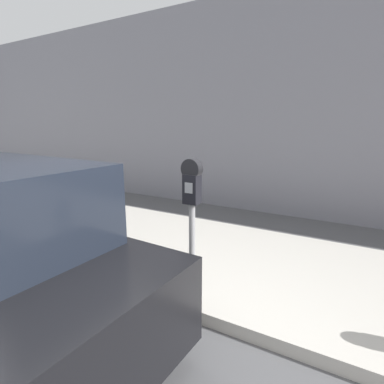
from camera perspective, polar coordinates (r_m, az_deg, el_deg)
ground_plane at (r=3.20m, az=-14.84°, el=-28.21°), size 60.00×60.00×0.00m
sidewalk at (r=4.70m, az=4.60°, el=-12.47°), size 24.00×2.80×0.15m
building_facade at (r=7.24m, az=16.03°, el=15.35°), size 24.00×0.30×4.91m
parking_meter at (r=3.18m, az=-0.00°, el=-2.19°), size 0.21×0.14×1.59m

